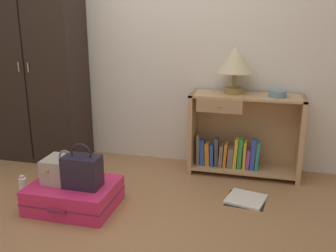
{
  "coord_description": "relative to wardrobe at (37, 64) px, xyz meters",
  "views": [
    {
      "loc": [
        1.05,
        -2.23,
        1.49
      ],
      "look_at": [
        0.26,
        0.81,
        0.55
      ],
      "focal_mm": 41.94,
      "sensor_mm": 36.0,
      "label": 1
    }
  ],
  "objects": [
    {
      "name": "table_lamp",
      "position": [
        1.93,
        0.09,
        0.08
      ],
      "size": [
        0.31,
        0.31,
        0.43
      ],
      "color": "olive",
      "rests_on": "bookshelf"
    },
    {
      "name": "bottle",
      "position": [
        0.33,
        -0.89,
        -0.88
      ],
      "size": [
        0.06,
        0.06,
        0.19
      ],
      "color": "white",
      "rests_on": "ground_plane"
    },
    {
      "name": "suitcase_large",
      "position": [
        0.82,
        -0.94,
        -0.87
      ],
      "size": [
        0.65,
        0.53,
        0.2
      ],
      "color": "#DB2860",
      "rests_on": "ground_plane"
    },
    {
      "name": "open_book_on_floor",
      "position": [
        2.12,
        -0.5,
        -0.96
      ],
      "size": [
        0.35,
        0.34,
        0.02
      ],
      "color": "white",
      "rests_on": "ground_plane"
    },
    {
      "name": "train_case",
      "position": [
        0.76,
        -0.93,
        -0.67
      ],
      "size": [
        0.33,
        0.25,
        0.26
      ],
      "color": "#A89E8E",
      "rests_on": "suitcase_large"
    },
    {
      "name": "back_wall",
      "position": [
        1.18,
        0.3,
        0.33
      ],
      "size": [
        6.4,
        0.1,
        2.6
      ],
      "primitive_type": "cube",
      "color": "silver",
      "rests_on": "ground_plane"
    },
    {
      "name": "wardrobe",
      "position": [
        0.0,
        0.0,
        0.0
      ],
      "size": [
        0.89,
        0.47,
        1.94
      ],
      "color": "black",
      "rests_on": "ground_plane"
    },
    {
      "name": "bowl",
      "position": [
        2.31,
        0.04,
        -0.18
      ],
      "size": [
        0.15,
        0.15,
        0.06
      ],
      "primitive_type": "cylinder",
      "color": "slate",
      "rests_on": "bookshelf"
    },
    {
      "name": "ground_plane",
      "position": [
        1.18,
        -1.2,
        -0.97
      ],
      "size": [
        9.0,
        9.0,
        0.0
      ],
      "primitive_type": "plane",
      "color": "#9E7047"
    },
    {
      "name": "bookshelf",
      "position": [
        2.02,
        0.07,
        -0.61
      ],
      "size": [
        1.01,
        0.34,
        0.76
      ],
      "color": "tan",
      "rests_on": "ground_plane"
    },
    {
      "name": "handbag",
      "position": [
        0.92,
        -0.97,
        -0.64
      ],
      "size": [
        0.28,
        0.17,
        0.35
      ],
      "color": "#231E2D",
      "rests_on": "suitcase_large"
    }
  ]
}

